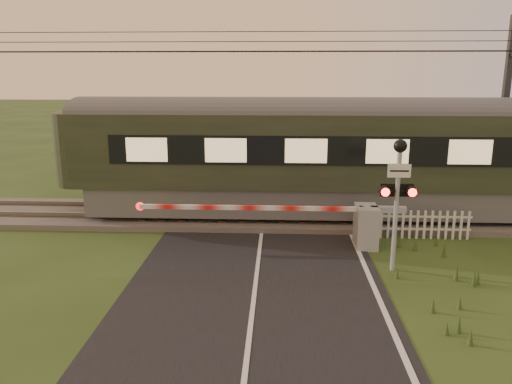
# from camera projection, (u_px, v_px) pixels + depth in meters

# --- Properties ---
(ground) EXTENTS (160.00, 160.00, 0.00)m
(ground) POSITION_uv_depth(u_px,v_px,m) (253.00, 305.00, 10.71)
(ground) COLOR #273B16
(ground) RESTS_ON ground
(road) EXTENTS (6.00, 140.00, 0.03)m
(road) POSITION_uv_depth(u_px,v_px,m) (253.00, 309.00, 10.48)
(road) COLOR black
(road) RESTS_ON ground
(track_bed) EXTENTS (140.00, 3.40, 0.39)m
(track_bed) POSITION_uv_depth(u_px,v_px,m) (263.00, 217.00, 17.01)
(track_bed) COLOR #47423D
(track_bed) RESTS_ON ground
(overhead_wires) EXTENTS (120.00, 0.62, 0.62)m
(overhead_wires) POSITION_uv_depth(u_px,v_px,m) (264.00, 44.00, 15.68)
(overhead_wires) COLOR black
(overhead_wires) RESTS_ON ground
(boom_gate) EXTENTS (7.68, 0.93, 1.23)m
(boom_gate) POSITION_uv_depth(u_px,v_px,m) (353.00, 224.00, 14.14)
(boom_gate) COLOR gray
(boom_gate) RESTS_ON ground
(crossing_signal) EXTENTS (0.84, 0.35, 3.31)m
(crossing_signal) POSITION_uv_depth(u_px,v_px,m) (398.00, 182.00, 12.06)
(crossing_signal) COLOR gray
(crossing_signal) RESTS_ON ground
(picket_fence) EXTENTS (3.20, 0.07, 0.87)m
(picket_fence) POSITION_uv_depth(u_px,v_px,m) (417.00, 224.00, 14.86)
(picket_fence) COLOR silver
(picket_fence) RESTS_ON ground
(catenary_mast) EXTENTS (0.21, 2.46, 6.81)m
(catenary_mast) POSITION_uv_depth(u_px,v_px,m) (505.00, 110.00, 17.95)
(catenary_mast) COLOR #2D2D30
(catenary_mast) RESTS_ON ground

